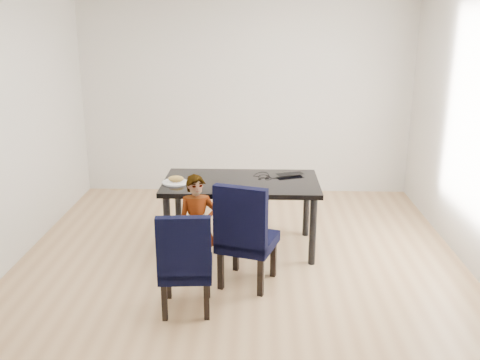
{
  "coord_description": "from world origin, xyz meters",
  "views": [
    {
      "loc": [
        0.17,
        -4.78,
        2.36
      ],
      "look_at": [
        0.0,
        0.2,
        0.85
      ],
      "focal_mm": 40.0,
      "sensor_mm": 36.0,
      "label": 1
    }
  ],
  "objects_px": {
    "child": "(197,227)",
    "laptop": "(288,174)",
    "chair_right": "(248,233)",
    "dining_table": "(241,215)",
    "chair_left": "(186,260)",
    "plate": "(175,182)"
  },
  "relations": [
    {
      "from": "child",
      "to": "laptop",
      "type": "bearing_deg",
      "value": 35.66
    },
    {
      "from": "chair_right",
      "to": "child",
      "type": "distance_m",
      "value": 0.49
    },
    {
      "from": "child",
      "to": "chair_right",
      "type": "bearing_deg",
      "value": -24.76
    },
    {
      "from": "dining_table",
      "to": "child",
      "type": "xyz_separation_m",
      "value": [
        -0.39,
        -0.65,
        0.12
      ]
    },
    {
      "from": "child",
      "to": "chair_left",
      "type": "bearing_deg",
      "value": -102.15
    },
    {
      "from": "dining_table",
      "to": "chair_right",
      "type": "relative_size",
      "value": 1.61
    },
    {
      "from": "dining_table",
      "to": "chair_right",
      "type": "bearing_deg",
      "value": -83.6
    },
    {
      "from": "chair_right",
      "to": "plate",
      "type": "relative_size",
      "value": 3.78
    },
    {
      "from": "chair_left",
      "to": "plate",
      "type": "xyz_separation_m",
      "value": [
        -0.26,
        1.16,
        0.31
      ]
    },
    {
      "from": "chair_left",
      "to": "chair_right",
      "type": "distance_m",
      "value": 0.7
    },
    {
      "from": "chair_left",
      "to": "plate",
      "type": "bearing_deg",
      "value": 98.23
    },
    {
      "from": "plate",
      "to": "laptop",
      "type": "bearing_deg",
      "value": 16.45
    },
    {
      "from": "dining_table",
      "to": "child",
      "type": "height_order",
      "value": "child"
    },
    {
      "from": "dining_table",
      "to": "laptop",
      "type": "xyz_separation_m",
      "value": [
        0.5,
        0.24,
        0.39
      ]
    },
    {
      "from": "chair_left",
      "to": "child",
      "type": "height_order",
      "value": "child"
    },
    {
      "from": "chair_left",
      "to": "plate",
      "type": "distance_m",
      "value": 1.23
    },
    {
      "from": "dining_table",
      "to": "chair_right",
      "type": "xyz_separation_m",
      "value": [
        0.09,
        -0.78,
        0.12
      ]
    },
    {
      "from": "laptop",
      "to": "chair_left",
      "type": "bearing_deg",
      "value": 38.86
    },
    {
      "from": "chair_right",
      "to": "plate",
      "type": "bearing_deg",
      "value": 156.06
    },
    {
      "from": "chair_right",
      "to": "laptop",
      "type": "height_order",
      "value": "chair_right"
    },
    {
      "from": "child",
      "to": "plate",
      "type": "bearing_deg",
      "value": 107.89
    },
    {
      "from": "chair_right",
      "to": "child",
      "type": "xyz_separation_m",
      "value": [
        -0.47,
        0.13,
        0.0
      ]
    }
  ]
}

